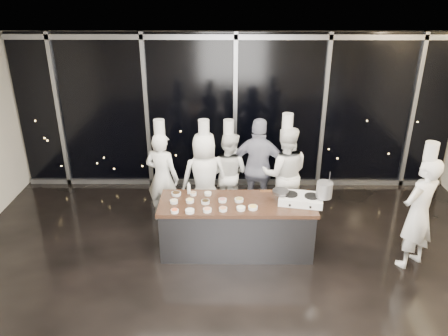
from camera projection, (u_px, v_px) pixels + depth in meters
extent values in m
plane|color=black|center=(237.00, 285.00, 6.42)|extent=(9.00, 9.00, 0.00)
cube|color=beige|center=(235.00, 112.00, 8.97)|extent=(9.00, 0.02, 3.20)
cube|color=silver|center=(241.00, 66.00, 5.12)|extent=(9.00, 7.00, 0.02)
cube|color=black|center=(235.00, 112.00, 8.92)|extent=(8.90, 0.04, 3.18)
cube|color=gray|center=(236.00, 37.00, 8.26)|extent=(8.90, 0.08, 0.10)
cube|color=gray|center=(234.00, 182.00, 9.50)|extent=(8.90, 0.08, 0.10)
cube|color=gray|center=(59.00, 113.00, 8.90)|extent=(0.08, 0.08, 3.20)
cube|color=gray|center=(147.00, 113.00, 8.88)|extent=(0.08, 0.08, 3.20)
cube|color=gray|center=(235.00, 113.00, 8.87)|extent=(0.08, 0.08, 3.20)
cube|color=gray|center=(324.00, 113.00, 8.85)|extent=(0.08, 0.08, 3.20)
cube|color=gray|center=(413.00, 114.00, 8.84)|extent=(0.08, 0.08, 3.20)
cube|color=#3C3D42|center=(237.00, 228.00, 7.07)|extent=(2.40, 0.80, 0.84)
cube|color=#3E231A|center=(237.00, 204.00, 6.89)|extent=(2.46, 0.86, 0.06)
cube|color=silver|center=(301.00, 199.00, 6.84)|extent=(0.74, 0.54, 0.12)
cylinder|color=black|center=(290.00, 194.00, 6.84)|extent=(0.27, 0.27, 0.02)
cylinder|color=black|center=(312.00, 196.00, 6.78)|extent=(0.27, 0.27, 0.02)
cylinder|color=black|center=(290.00, 205.00, 6.67)|extent=(0.04, 0.03, 0.04)
cylinder|color=black|center=(310.00, 207.00, 6.62)|extent=(0.04, 0.03, 0.04)
cylinder|color=slate|center=(280.00, 192.00, 6.85)|extent=(0.30, 0.30, 0.04)
cube|color=#4C2B14|center=(266.00, 190.00, 6.89)|extent=(0.19, 0.07, 0.02)
cylinder|color=#ACACAE|center=(324.00, 190.00, 6.68)|extent=(0.29, 0.29, 0.25)
cylinder|color=silver|center=(175.00, 211.00, 6.57)|extent=(0.12, 0.12, 0.04)
cylinder|color=#EE5427|center=(175.00, 210.00, 6.56)|extent=(0.10, 0.10, 0.01)
cylinder|color=silver|center=(174.00, 202.00, 6.84)|extent=(0.12, 0.12, 0.04)
cylinder|color=beige|center=(174.00, 201.00, 6.84)|extent=(0.10, 0.10, 0.01)
cylinder|color=silver|center=(176.00, 194.00, 7.09)|extent=(0.15, 0.15, 0.04)
cylinder|color=#301F0E|center=(176.00, 193.00, 7.08)|extent=(0.13, 0.13, 0.01)
cylinder|color=silver|center=(190.00, 211.00, 6.57)|extent=(0.14, 0.14, 0.04)
cylinder|color=silver|center=(190.00, 210.00, 6.56)|extent=(0.12, 0.12, 0.01)
cylinder|color=silver|center=(190.00, 201.00, 6.86)|extent=(0.13, 0.13, 0.04)
cylinder|color=#E2C571|center=(190.00, 200.00, 6.86)|extent=(0.10, 0.10, 0.01)
cylinder|color=silver|center=(193.00, 194.00, 7.09)|extent=(0.11, 0.11, 0.04)
cylinder|color=tan|center=(193.00, 193.00, 7.08)|extent=(0.09, 0.09, 0.01)
cylinder|color=silver|center=(207.00, 210.00, 6.59)|extent=(0.13, 0.13, 0.04)
cylinder|color=#D58358|center=(207.00, 209.00, 6.59)|extent=(0.11, 0.11, 0.01)
cylinder|color=silver|center=(205.00, 202.00, 6.83)|extent=(0.13, 0.13, 0.04)
cylinder|color=black|center=(205.00, 201.00, 6.83)|extent=(0.11, 0.11, 0.01)
cylinder|color=silver|center=(208.00, 194.00, 7.09)|extent=(0.11, 0.11, 0.04)
cylinder|color=beige|center=(208.00, 193.00, 7.08)|extent=(0.09, 0.09, 0.01)
cylinder|color=silver|center=(223.00, 209.00, 6.62)|extent=(0.12, 0.12, 0.04)
cylinder|color=#BA744A|center=(223.00, 208.00, 6.61)|extent=(0.10, 0.10, 0.01)
cylinder|color=silver|center=(222.00, 200.00, 6.88)|extent=(0.13, 0.13, 0.04)
cylinder|color=#A5635E|center=(222.00, 199.00, 6.87)|extent=(0.10, 0.10, 0.01)
cylinder|color=silver|center=(241.00, 208.00, 6.64)|extent=(0.13, 0.13, 0.04)
cylinder|color=#EDE7BC|center=(241.00, 207.00, 6.64)|extent=(0.11, 0.11, 0.01)
cylinder|color=silver|center=(239.00, 200.00, 6.89)|extent=(0.14, 0.14, 0.04)
cylinder|color=olive|center=(239.00, 199.00, 6.88)|extent=(0.11, 0.11, 0.01)
cylinder|color=silver|center=(253.00, 208.00, 6.67)|extent=(0.14, 0.14, 0.04)
cylinder|color=gold|center=(253.00, 207.00, 6.66)|extent=(0.12, 0.12, 0.01)
cylinder|color=silver|center=(189.00, 189.00, 7.11)|extent=(0.06, 0.06, 0.16)
cone|color=silver|center=(189.00, 183.00, 7.07)|extent=(0.05, 0.05, 0.05)
imported|color=white|center=(162.00, 178.00, 7.80)|extent=(0.73, 0.60, 1.71)
cylinder|color=silver|center=(159.00, 127.00, 7.41)|extent=(0.24, 0.24, 0.26)
imported|color=white|center=(205.00, 178.00, 7.80)|extent=(0.93, 0.70, 1.71)
cylinder|color=silver|center=(204.00, 127.00, 7.41)|extent=(0.23, 0.23, 0.26)
imported|color=white|center=(228.00, 173.00, 8.12)|extent=(0.96, 0.87, 1.60)
cylinder|color=silver|center=(229.00, 127.00, 7.75)|extent=(0.25, 0.25, 0.26)
imported|color=#141638|center=(259.00, 168.00, 7.96)|extent=(1.18, 0.69, 1.89)
imported|color=white|center=(284.00, 174.00, 7.85)|extent=(0.89, 0.70, 1.79)
cylinder|color=silver|center=(288.00, 121.00, 7.45)|extent=(0.19, 0.19, 0.26)
imported|color=white|center=(418.00, 213.00, 6.54)|extent=(0.79, 0.72, 1.81)
cylinder|color=silver|center=(431.00, 151.00, 6.13)|extent=(0.26, 0.26, 0.26)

